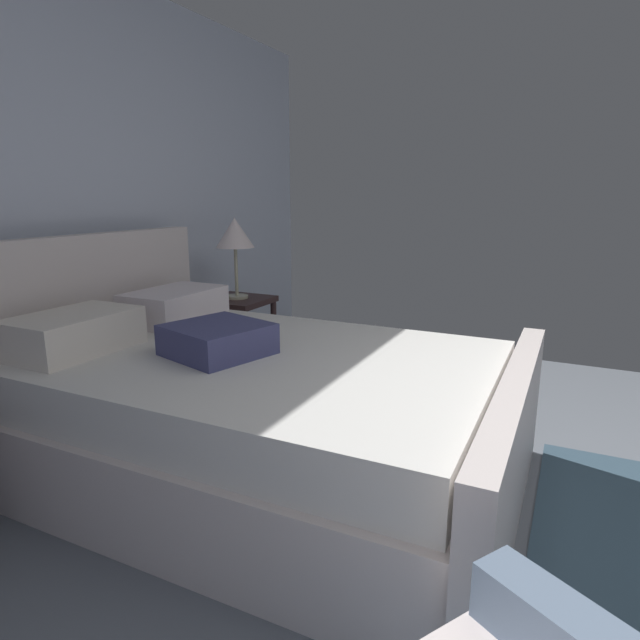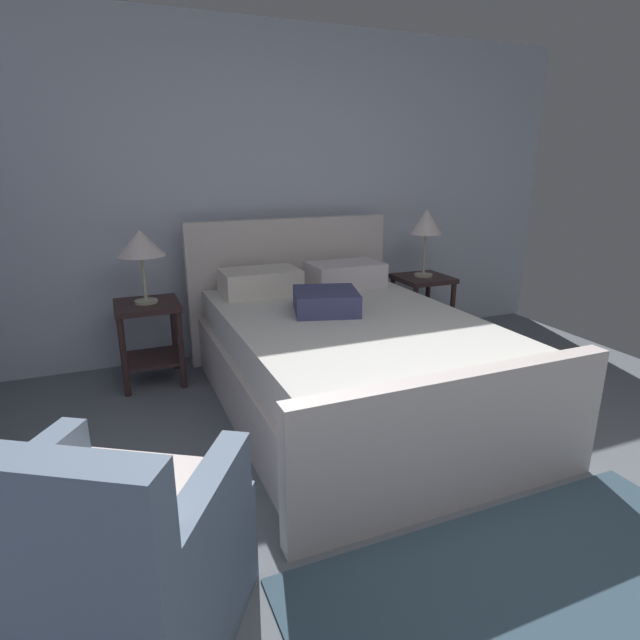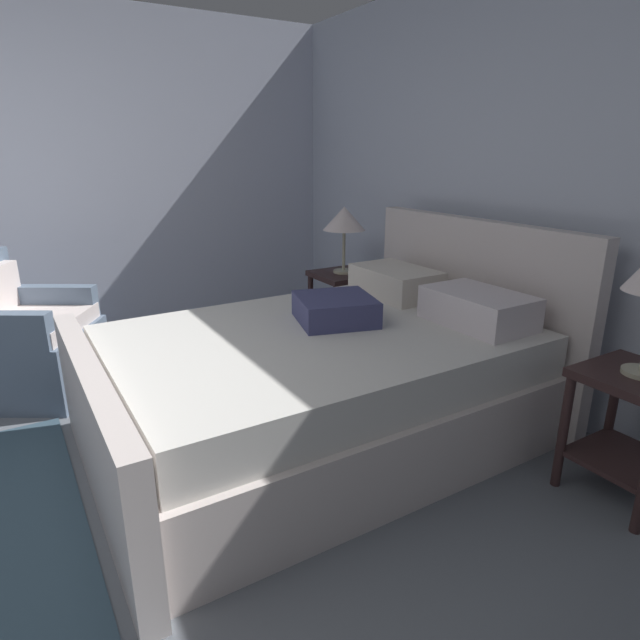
# 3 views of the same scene
# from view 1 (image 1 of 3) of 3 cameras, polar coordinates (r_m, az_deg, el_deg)

# --- Properties ---
(wall_back) EXTENTS (5.04, 0.12, 2.58)m
(wall_back) POSITION_cam_1_polar(r_m,az_deg,el_deg) (3.40, -25.93, 11.30)
(wall_back) COLOR silver
(wall_back) RESTS_ON ground
(bed) EXTENTS (1.68, 2.35, 1.13)m
(bed) POSITION_cam_1_polar(r_m,az_deg,el_deg) (2.59, -7.57, -9.28)
(bed) COLOR silver
(bed) RESTS_ON ground
(nightstand_right) EXTENTS (0.44, 0.44, 0.60)m
(nightstand_right) POSITION_cam_1_polar(r_m,az_deg,el_deg) (3.95, -8.79, -0.47)
(nightstand_right) COLOR #342221
(nightstand_right) RESTS_ON ground
(table_lamp_right) EXTENTS (0.27, 0.27, 0.58)m
(table_lamp_right) POSITION_cam_1_polar(r_m,az_deg,el_deg) (3.85, -9.14, 8.99)
(table_lamp_right) COLOR #B7B293
(table_lamp_right) RESTS_ON nightstand_right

